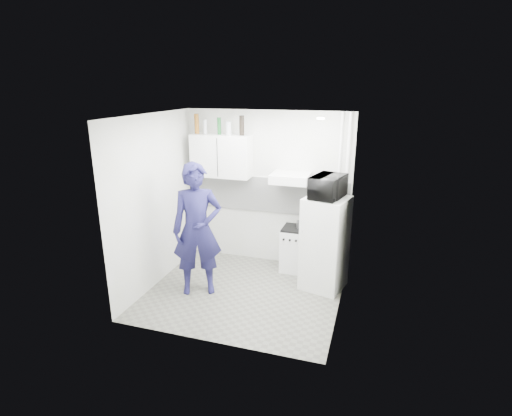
% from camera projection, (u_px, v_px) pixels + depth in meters
% --- Properties ---
extents(floor, '(2.80, 2.80, 0.00)m').
position_uv_depth(floor, '(244.00, 292.00, 5.99)').
color(floor, '#616156').
rests_on(floor, ground).
extents(ceiling, '(2.80, 2.80, 0.00)m').
position_uv_depth(ceiling, '(242.00, 115.00, 5.21)').
color(ceiling, white).
rests_on(ceiling, wall_back).
extents(wall_back, '(2.80, 0.00, 2.80)m').
position_uv_depth(wall_back, '(267.00, 189.00, 6.74)').
color(wall_back, silver).
rests_on(wall_back, floor).
extents(wall_left, '(0.00, 2.60, 2.60)m').
position_uv_depth(wall_left, '(155.00, 202.00, 6.00)').
color(wall_left, silver).
rests_on(wall_left, floor).
extents(wall_right, '(0.00, 2.60, 2.60)m').
position_uv_depth(wall_right, '(344.00, 220.00, 5.20)').
color(wall_right, silver).
rests_on(wall_right, floor).
extents(person, '(0.85, 0.73, 1.96)m').
position_uv_depth(person, '(197.00, 230.00, 5.76)').
color(person, '#181642').
rests_on(person, floor).
extents(stove, '(0.45, 0.45, 0.72)m').
position_uv_depth(stove, '(295.00, 250.00, 6.63)').
color(stove, white).
rests_on(stove, floor).
extents(fridge, '(0.72, 0.72, 1.43)m').
position_uv_depth(fridge, '(325.00, 243.00, 5.96)').
color(fridge, white).
rests_on(fridge, floor).
extents(stove_top, '(0.43, 0.43, 0.03)m').
position_uv_depth(stove_top, '(296.00, 228.00, 6.52)').
color(stove_top, black).
rests_on(stove_top, stove).
extents(saucepan, '(0.19, 0.19, 0.10)m').
position_uv_depth(saucepan, '(302.00, 224.00, 6.51)').
color(saucepan, silver).
rests_on(saucepan, stove_top).
extents(microwave, '(0.66, 0.52, 0.33)m').
position_uv_depth(microwave, '(328.00, 187.00, 5.70)').
color(microwave, black).
rests_on(microwave, fridge).
extents(bottle_a, '(0.08, 0.08, 0.33)m').
position_uv_depth(bottle_a, '(197.00, 124.00, 6.60)').
color(bottle_a, brown).
rests_on(bottle_a, upper_cabinet).
extents(bottle_b, '(0.06, 0.06, 0.23)m').
position_uv_depth(bottle_b, '(205.00, 127.00, 6.57)').
color(bottle_b, '#B2B7BC').
rests_on(bottle_b, upper_cabinet).
extents(bottle_d, '(0.06, 0.06, 0.28)m').
position_uv_depth(bottle_d, '(219.00, 126.00, 6.49)').
color(bottle_d, '#144C1E').
rests_on(bottle_d, upper_cabinet).
extents(canister_a, '(0.09, 0.09, 0.21)m').
position_uv_depth(canister_a, '(229.00, 128.00, 6.46)').
color(canister_a, '#B2B7BC').
rests_on(canister_a, upper_cabinet).
extents(bottle_e, '(0.08, 0.08, 0.31)m').
position_uv_depth(bottle_e, '(242.00, 126.00, 6.38)').
color(bottle_e, black).
rests_on(bottle_e, upper_cabinet).
extents(upper_cabinet, '(1.00, 0.35, 0.70)m').
position_uv_depth(upper_cabinet, '(221.00, 156.00, 6.63)').
color(upper_cabinet, white).
rests_on(upper_cabinet, wall_back).
extents(range_hood, '(0.60, 0.50, 0.14)m').
position_uv_depth(range_hood, '(291.00, 178.00, 6.30)').
color(range_hood, white).
rests_on(range_hood, wall_back).
extents(backsplash, '(2.74, 0.03, 0.60)m').
position_uv_depth(backsplash, '(267.00, 195.00, 6.76)').
color(backsplash, white).
rests_on(backsplash, wall_back).
extents(pipe_a, '(0.05, 0.05, 2.60)m').
position_uv_depth(pipe_a, '(345.00, 196.00, 6.29)').
color(pipe_a, white).
rests_on(pipe_a, floor).
extents(pipe_b, '(0.04, 0.04, 2.60)m').
position_uv_depth(pipe_b, '(337.00, 196.00, 6.33)').
color(pipe_b, white).
rests_on(pipe_b, floor).
extents(ceiling_spot_fixture, '(0.10, 0.10, 0.02)m').
position_uv_depth(ceiling_spot_fixture, '(321.00, 118.00, 5.12)').
color(ceiling_spot_fixture, white).
rests_on(ceiling_spot_fixture, ceiling).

